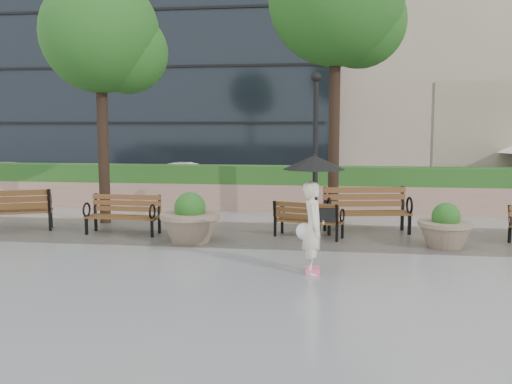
# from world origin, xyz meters

# --- Properties ---
(ground) EXTENTS (100.00, 100.00, 0.00)m
(ground) POSITION_xyz_m (0.00, 0.00, 0.00)
(ground) COLOR gray
(ground) RESTS_ON ground
(cobble_strip) EXTENTS (28.00, 3.20, 0.01)m
(cobble_strip) POSITION_xyz_m (0.00, 3.00, 0.01)
(cobble_strip) COLOR #383330
(cobble_strip) RESTS_ON ground
(hedge_wall) EXTENTS (24.00, 0.80, 1.35)m
(hedge_wall) POSITION_xyz_m (0.00, 7.00, 0.66)
(hedge_wall) COLOR tan
(hedge_wall) RESTS_ON ground
(asphalt_street) EXTENTS (40.00, 7.00, 0.00)m
(asphalt_street) POSITION_xyz_m (0.00, 11.00, 0.00)
(asphalt_street) COLOR black
(asphalt_street) RESTS_ON ground
(bench_0) EXTENTS (2.04, 1.48, 1.02)m
(bench_0) POSITION_xyz_m (-6.50, 2.60, 0.30)
(bench_0) COLOR brown
(bench_0) RESTS_ON ground
(bench_1) EXTENTS (1.75, 0.76, 0.92)m
(bench_1) POSITION_xyz_m (-3.66, 2.61, 0.27)
(bench_1) COLOR brown
(bench_1) RESTS_ON ground
(bench_2) EXTENTS (1.65, 1.04, 0.83)m
(bench_2) POSITION_xyz_m (0.69, 2.79, 0.25)
(bench_2) COLOR brown
(bench_2) RESTS_ON ground
(bench_3) EXTENTS (2.11, 1.17, 1.07)m
(bench_3) POSITION_xyz_m (2.03, 3.57, 0.32)
(bench_3) COLOR brown
(bench_3) RESTS_ON ground
(planter_left) EXTENTS (1.32, 1.32, 1.11)m
(planter_left) POSITION_xyz_m (-1.86, 1.94, 0.43)
(planter_left) COLOR #7F6B56
(planter_left) RESTS_ON ground
(planter_right) EXTENTS (1.13, 1.13, 0.95)m
(planter_right) POSITION_xyz_m (3.59, 2.15, 0.37)
(planter_right) COLOR #7F6B56
(planter_right) RESTS_ON ground
(lamppost) EXTENTS (0.28, 0.28, 3.78)m
(lamppost) POSITION_xyz_m (0.81, 3.28, 1.66)
(lamppost) COLOR black
(lamppost) RESTS_ON ground
(tree_0) EXTENTS (3.16, 3.01, 6.38)m
(tree_0) POSITION_xyz_m (-4.56, 4.14, 4.74)
(tree_0) COLOR black
(tree_0) RESTS_ON ground
(tree_1) EXTENTS (3.50, 3.41, 7.44)m
(tree_1) POSITION_xyz_m (1.38, 4.80, 5.57)
(tree_1) COLOR black
(tree_1) RESTS_ON ground
(car_left) EXTENTS (4.45, 2.70, 1.21)m
(car_left) POSITION_xyz_m (-10.61, 9.65, 0.60)
(car_left) COLOR white
(car_left) RESTS_ON ground
(car_right) EXTENTS (3.75, 1.40, 1.22)m
(car_right) POSITION_xyz_m (-3.92, 9.75, 0.61)
(car_right) COLOR white
(car_right) RESTS_ON ground
(pedestrian) EXTENTS (1.11, 1.11, 2.04)m
(pedestrian) POSITION_xyz_m (0.91, -0.31, 1.24)
(pedestrian) COLOR beige
(pedestrian) RESTS_ON ground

